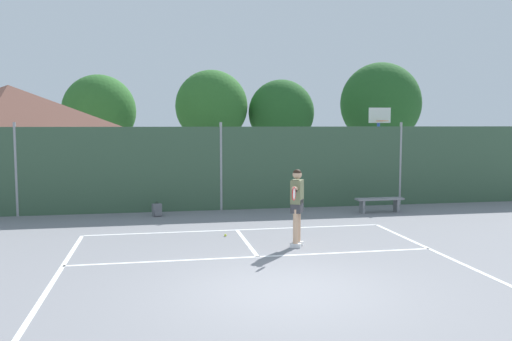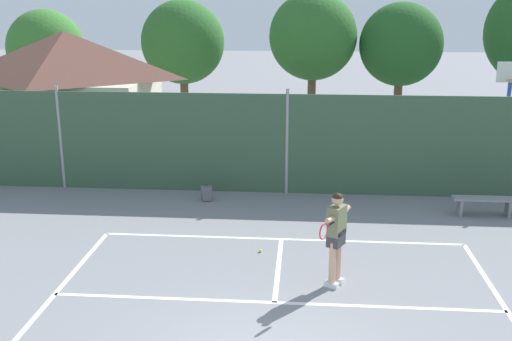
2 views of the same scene
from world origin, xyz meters
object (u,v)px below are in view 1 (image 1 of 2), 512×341
Objects in this scene: tennis_ball at (225,235)px; basketball_hoop at (379,139)px; courtside_bench at (379,202)px; tennis_player at (297,201)px; backpack_grey at (157,210)px.

basketball_hoop is at bearing 42.13° from tennis_ball.
basketball_hoop is 9.68m from tennis_ball.
tennis_ball is 0.04× the size of courtside_bench.
basketball_hoop is 4.30m from courtside_bench.
courtside_bench is at bearing 26.85° from tennis_ball.
tennis_player is at bearing -133.12° from courtside_bench.
backpack_grey is at bearing 116.96° from tennis_ball.
tennis_player is at bearing -43.57° from tennis_ball.
courtside_bench is at bearing -4.90° from backpack_grey.
tennis_player is (-5.45, -7.76, -1.20)m from basketball_hoop.
backpack_grey reaches higher than tennis_ball.
basketball_hoop is 1.91× the size of tennis_player.
tennis_ball is 6.16m from courtside_bench.
basketball_hoop is 2.22× the size of courtside_bench.
backpack_grey is at bearing 175.10° from courtside_bench.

